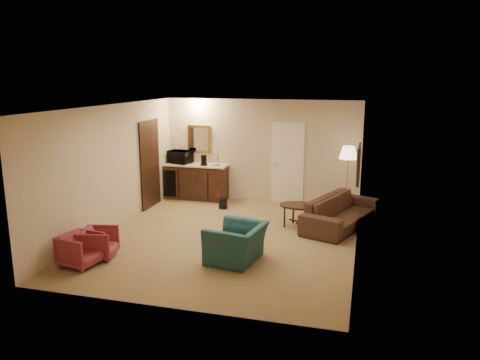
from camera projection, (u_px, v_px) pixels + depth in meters
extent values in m
plane|color=olive|center=(227.00, 238.00, 9.36)|extent=(6.00, 6.00, 0.00)
cube|color=#C6B394|center=(261.00, 151.00, 11.91)|extent=(5.00, 0.02, 2.60)
cube|color=#C6B394|center=(112.00, 168.00, 9.72)|extent=(0.02, 6.00, 2.60)
cube|color=#C6B394|center=(359.00, 182.00, 8.44)|extent=(0.02, 6.00, 2.60)
cube|color=white|center=(227.00, 107.00, 8.80)|extent=(5.00, 6.00, 0.02)
cube|color=beige|center=(288.00, 163.00, 11.76)|extent=(0.82, 0.06, 2.05)
cube|color=black|center=(150.00, 165.00, 11.37)|extent=(0.06, 0.98, 2.10)
cube|color=gold|center=(199.00, 139.00, 12.25)|extent=(0.62, 0.04, 0.72)
cube|color=black|center=(358.00, 164.00, 8.77)|extent=(0.06, 0.90, 0.70)
cube|color=#3E2213|center=(197.00, 182.00, 12.25)|extent=(1.64, 0.58, 0.92)
imported|color=black|center=(341.00, 207.00, 9.94)|extent=(1.41, 2.32, 0.88)
imported|color=#1D474A|center=(237.00, 237.00, 8.10)|extent=(0.80, 1.09, 0.88)
imported|color=#9C3345|center=(81.00, 248.00, 7.92)|extent=(0.65, 0.68, 0.62)
imported|color=#9C3345|center=(99.00, 241.00, 8.28)|extent=(0.65, 0.68, 0.59)
cube|color=black|center=(301.00, 216.00, 9.91)|extent=(1.05, 0.90, 0.51)
cube|color=#B08F3A|center=(347.00, 180.00, 10.89)|extent=(0.55, 0.55, 1.60)
cylinder|color=black|center=(223.00, 203.00, 11.40)|extent=(0.25, 0.25, 0.27)
imported|color=black|center=(180.00, 155.00, 12.28)|extent=(0.66, 0.48, 0.40)
cylinder|color=black|center=(204.00, 160.00, 11.96)|extent=(0.18, 0.18, 0.27)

